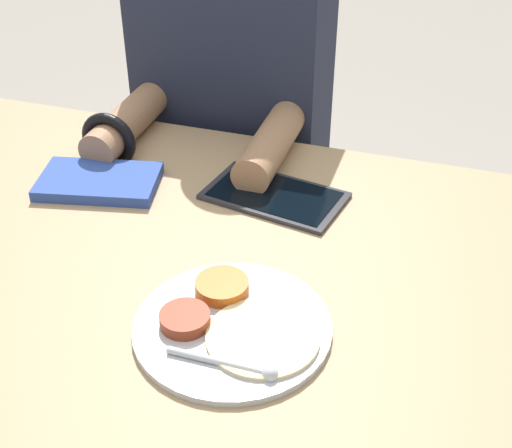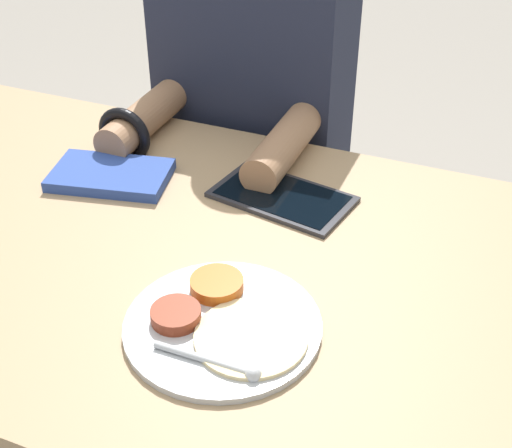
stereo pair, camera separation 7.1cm
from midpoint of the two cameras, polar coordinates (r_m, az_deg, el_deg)
dining_table at (r=1.38m, az=-5.93°, el=-13.39°), size 1.28×0.80×0.72m
thali_tray at (r=0.97m, az=-0.65°, el=-7.96°), size 0.27×0.27×0.03m
red_notebook at (r=1.30m, az=-10.02°, el=3.78°), size 0.23×0.17×0.02m
tablet_device at (r=1.23m, az=3.75°, el=2.16°), size 0.26×0.17×0.01m
person_diner at (r=1.64m, az=1.02°, el=4.69°), size 0.40×0.46×1.20m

